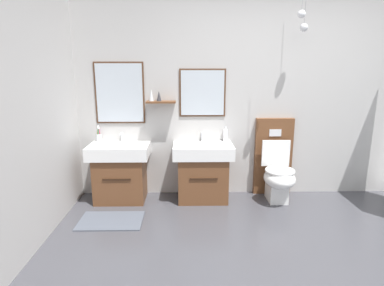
# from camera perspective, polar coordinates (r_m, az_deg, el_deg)

# --- Properties ---
(ground_plane) EXTENTS (6.29, 4.96, 0.10)m
(ground_plane) POSITION_cam_1_polar(r_m,az_deg,el_deg) (2.97, 21.71, -21.89)
(ground_plane) COLOR #3D3D42
(ground_plane) RESTS_ON ground
(wall_back) EXTENTS (5.09, 0.62, 2.79)m
(wall_back) POSITION_cam_1_polar(r_m,az_deg,el_deg) (4.18, 13.63, 9.84)
(wall_back) COLOR #B7B5B2
(wall_back) RESTS_ON ground
(bath_mat) EXTENTS (0.68, 0.44, 0.01)m
(bath_mat) POSITION_cam_1_polar(r_m,az_deg,el_deg) (3.66, -14.27, -13.31)
(bath_mat) COLOR #474C56
(bath_mat) RESTS_ON ground
(vanity_sink_left) EXTENTS (0.73, 0.49, 0.71)m
(vanity_sink_left) POSITION_cam_1_polar(r_m,az_deg,el_deg) (4.06, -12.69, -4.82)
(vanity_sink_left) COLOR brown
(vanity_sink_left) RESTS_ON ground
(tap_on_left_sink) EXTENTS (0.03, 0.13, 0.11)m
(tap_on_left_sink) POSITION_cam_1_polar(r_m,az_deg,el_deg) (4.12, -12.49, 1.26)
(tap_on_left_sink) COLOR silver
(tap_on_left_sink) RESTS_ON vanity_sink_left
(vanity_sink_right) EXTENTS (0.73, 0.49, 0.71)m
(vanity_sink_right) POSITION_cam_1_polar(r_m,az_deg,el_deg) (3.98, 1.93, -4.85)
(vanity_sink_right) COLOR brown
(vanity_sink_right) RESTS_ON ground
(tap_on_right_sink) EXTENTS (0.03, 0.13, 0.11)m
(tap_on_right_sink) POSITION_cam_1_polar(r_m,az_deg,el_deg) (4.05, 1.84, 1.35)
(tap_on_right_sink) COLOR silver
(tap_on_right_sink) RESTS_ON vanity_sink_right
(toilet) EXTENTS (0.48, 0.63, 1.00)m
(toilet) POSITION_cam_1_polar(r_m,az_deg,el_deg) (4.14, 14.80, -4.64)
(toilet) COLOR brown
(toilet) RESTS_ON ground
(toothbrush_cup) EXTENTS (0.07, 0.08, 0.21)m
(toothbrush_cup) POSITION_cam_1_polar(r_m,az_deg,el_deg) (4.18, -16.32, 1.04)
(toothbrush_cup) COLOR silver
(toothbrush_cup) RESTS_ON vanity_sink_left
(soap_dispenser) EXTENTS (0.06, 0.06, 0.19)m
(soap_dispenser) POSITION_cam_1_polar(r_m,az_deg,el_deg) (4.07, 5.98, 1.50)
(soap_dispenser) COLOR white
(soap_dispenser) RESTS_ON vanity_sink_right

